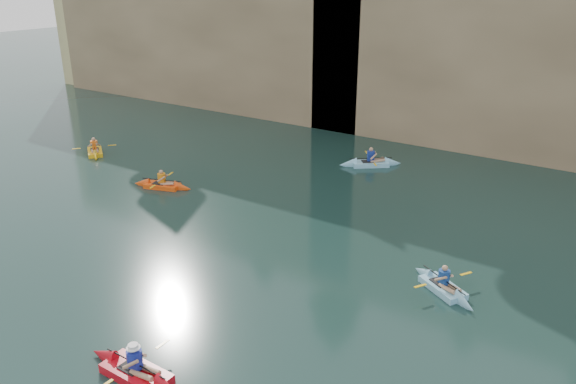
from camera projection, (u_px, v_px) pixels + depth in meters
The scene contains 10 objects.
cliff at pixel (528, 24), 33.89m from camera, with size 70.00×16.00×12.00m, color tan.
cliff_slab_west at pixel (198, 29), 38.70m from camera, with size 26.00×2.40×10.56m, color #9C825E.
cliff_slab_center at pixel (537, 44), 27.24m from camera, with size 24.00×2.40×11.40m, color #9C825E.
sea_cave_west at pixel (216, 81), 38.38m from camera, with size 4.50×1.00×4.00m, color black.
sea_cave_center at pixel (409, 113), 31.34m from camera, with size 3.50×1.00×3.20m, color black.
main_kayaker at pixel (136, 372), 13.36m from camera, with size 3.20×2.19×1.19m.
kayaker_orange at pixel (162, 185), 25.03m from camera, with size 2.84×2.04×1.05m.
kayaker_ltblue_near at pixel (443, 287), 17.02m from camera, with size 2.66×1.99×1.07m.
kayaker_yellow at pixel (95, 151), 29.63m from camera, with size 2.60×2.16×1.11m.
kayaker_ltblue_mid at pixel (370, 163), 27.82m from camera, with size 2.89×2.51×1.19m.
Camera 1 is at (7.38, -7.40, 9.09)m, focal length 35.00 mm.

